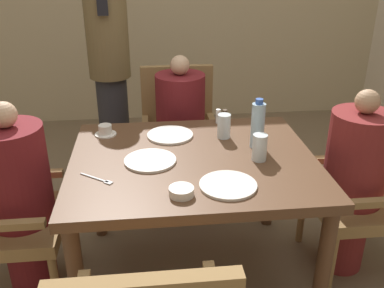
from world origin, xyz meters
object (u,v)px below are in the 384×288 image
at_px(glass_tall_near, 224,126).
at_px(glass_tall_mid, 260,147).
at_px(plate_main_left, 170,135).
at_px(bowl_small, 181,191).
at_px(plate_main_right, 228,185).
at_px(chair_far_side, 179,131).
at_px(diner_in_far_chair, 181,132).
at_px(plate_dessert_center, 150,160).
at_px(standing_host, 109,60).
at_px(chair_right_side, 377,188).
at_px(diner_in_left_chair, 20,201).
at_px(diner_in_right_chair, 353,182).
at_px(water_bottle, 258,125).
at_px(teacup_with_saucer, 105,131).

relative_size(glass_tall_near, glass_tall_mid, 1.00).
bearing_deg(plate_main_left, bowl_small, -89.20).
bearing_deg(plate_main_right, chair_far_side, 95.75).
distance_m(diner_in_far_chair, plate_main_right, 1.07).
height_order(chair_far_side, plate_dessert_center, chair_far_side).
height_order(standing_host, plate_dessert_center, standing_host).
height_order(plate_dessert_center, bowl_small, bowl_small).
xyz_separation_m(chair_right_side, glass_tall_near, (-0.81, 0.23, 0.30)).
bearing_deg(plate_main_left, diner_in_left_chair, -160.08).
relative_size(diner_in_right_chair, glass_tall_near, 7.92).
relative_size(plate_main_right, bowl_small, 2.37).
xyz_separation_m(chair_right_side, plate_dessert_center, (-1.21, -0.02, 0.24)).
height_order(plate_main_right, glass_tall_mid, glass_tall_mid).
xyz_separation_m(chair_far_side, standing_host, (-0.47, 0.30, 0.44)).
height_order(diner_in_left_chair, standing_host, standing_host).
xyz_separation_m(diner_in_far_chair, diner_in_right_chair, (0.85, -0.75, -0.01)).
xyz_separation_m(plate_main_right, plate_dessert_center, (-0.33, 0.27, 0.00)).
distance_m(chair_far_side, glass_tall_near, 0.76).
distance_m(chair_right_side, glass_tall_mid, 0.75).
relative_size(plate_main_left, plate_dessert_center, 1.00).
distance_m(diner_in_left_chair, glass_tall_near, 1.10).
relative_size(diner_in_far_chair, plate_main_right, 4.23).
height_order(diner_in_far_chair, plate_main_right, diner_in_far_chair).
distance_m(diner_in_right_chair, standing_host, 1.83).
relative_size(diner_in_left_chair, glass_tall_near, 7.93).
distance_m(water_bottle, glass_tall_near, 0.21).
bearing_deg(teacup_with_saucer, diner_in_right_chair, -14.17).
bearing_deg(plate_main_left, standing_host, 112.08).
height_order(standing_host, glass_tall_near, standing_host).
xyz_separation_m(chair_far_side, bowl_small, (-0.09, -1.24, 0.25)).
bearing_deg(diner_in_left_chair, glass_tall_mid, -2.93).
bearing_deg(plate_dessert_center, standing_host, 102.04).
bearing_deg(chair_right_side, diner_in_far_chair, 143.14).
height_order(plate_main_right, teacup_with_saucer, teacup_with_saucer).
height_order(diner_in_left_chair, chair_far_side, diner_in_left_chair).
height_order(water_bottle, glass_tall_mid, water_bottle).
distance_m(plate_dessert_center, bowl_small, 0.35).
bearing_deg(water_bottle, chair_far_side, 112.92).
height_order(diner_in_far_chair, chair_right_side, diner_in_far_chair).
relative_size(diner_in_far_chair, glass_tall_near, 8.04).
xyz_separation_m(diner_in_left_chair, plate_main_left, (0.76, 0.27, 0.20)).
relative_size(plate_dessert_center, water_bottle, 0.97).
bearing_deg(glass_tall_near, diner_in_right_chair, -18.79).
height_order(diner_in_far_chair, plate_dessert_center, diner_in_far_chair).
bearing_deg(water_bottle, diner_in_left_chair, -175.72).
relative_size(teacup_with_saucer, glass_tall_near, 0.89).
xyz_separation_m(teacup_with_saucer, glass_tall_mid, (0.76, -0.39, 0.04)).
distance_m(diner_in_right_chair, glass_tall_mid, 0.60).
xyz_separation_m(diner_in_right_chair, water_bottle, (-0.51, 0.09, 0.31)).
xyz_separation_m(teacup_with_saucer, water_bottle, (0.79, -0.24, 0.10)).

